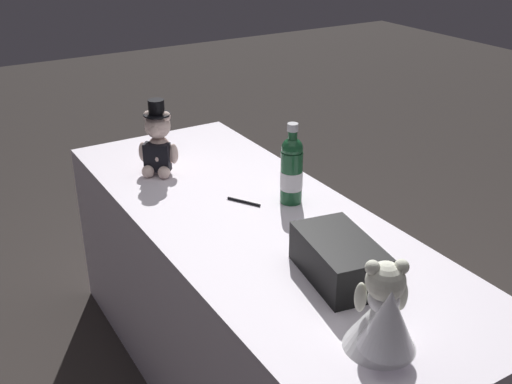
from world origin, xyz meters
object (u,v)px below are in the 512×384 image
at_px(teddy_bear_bride, 384,315).
at_px(champagne_bottle, 292,169).
at_px(signing_pen, 242,201).
at_px(gift_case_black, 339,259).
at_px(teddy_bear_groom, 158,145).

distance_m(teddy_bear_bride, champagne_bottle, 0.84).
bearing_deg(signing_pen, gift_case_black, 179.56).
height_order(teddy_bear_groom, gift_case_black, teddy_bear_groom).
relative_size(teddy_bear_bride, signing_pen, 1.98).
relative_size(teddy_bear_bride, champagne_bottle, 0.82).
relative_size(champagne_bottle, gift_case_black, 0.91).
bearing_deg(teddy_bear_groom, gift_case_black, -171.60).
bearing_deg(teddy_bear_groom, signing_pen, -160.07).
bearing_deg(gift_case_black, signing_pen, -0.44).
bearing_deg(champagne_bottle, teddy_bear_groom, 31.61).
bearing_deg(champagne_bottle, teddy_bear_bride, 161.13).
bearing_deg(teddy_bear_bride, champagne_bottle, -18.87).
bearing_deg(teddy_bear_bride, gift_case_black, -19.66).
xyz_separation_m(teddy_bear_bride, champagne_bottle, (0.79, -0.27, 0.02)).
bearing_deg(gift_case_black, teddy_bear_groom, 8.40).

